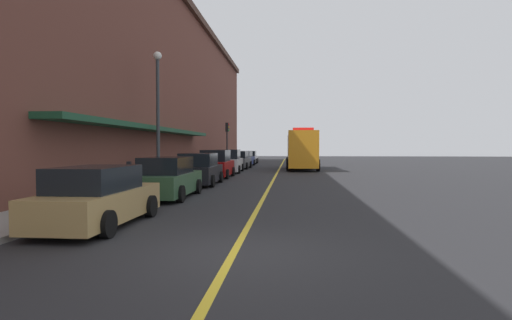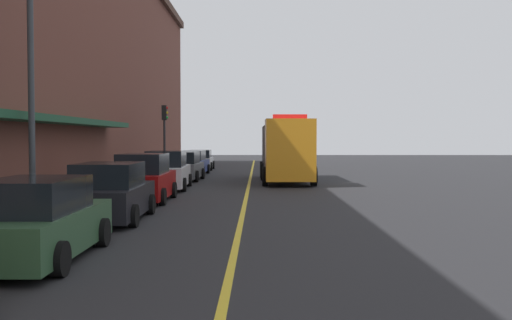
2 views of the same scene
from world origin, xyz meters
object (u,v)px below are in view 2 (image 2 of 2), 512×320
object	(u,v)px
parking_meter_4	(94,177)
parked_car_5	(183,167)
parking_meter_0	(184,156)
traffic_light_near	(165,126)
utility_truck	(286,151)
parked_car_7	(200,160)
street_lamp_left	(31,69)
parked_car_4	(167,171)
parking_meter_2	(180,157)
parked_car_1	(38,222)
parked_car_3	(144,179)
parking_meter_1	(94,177)
parked_car_2	(110,194)
parked_car_6	(191,163)

from	to	relation	value
parking_meter_4	parked_car_5	bearing A→B (deg)	83.35
parking_meter_0	traffic_light_near	distance (m)	9.82
utility_truck	traffic_light_near	size ratio (longest dim) A/B	2.11
parked_car_7	street_lamp_left	world-z (taller)	street_lamp_left
parked_car_4	parked_car_5	size ratio (longest dim) A/B	1.14
utility_truck	parking_meter_4	xyz separation A→B (m)	(-7.38, -12.13, -0.67)
parking_meter_2	street_lamp_left	xyz separation A→B (m)	(-0.60, -27.00, 3.34)
parking_meter_0	parking_meter_4	size ratio (longest dim) A/B	1.00
parking_meter_0	traffic_light_near	xyz separation A→B (m)	(0.06, -9.59, 2.10)
parked_car_1	parked_car_3	bearing A→B (deg)	-0.39
parked_car_5	parking_meter_4	bearing A→B (deg)	175.58
parking_meter_1	parked_car_2	bearing A→B (deg)	-67.13
parked_car_2	parking_meter_4	distance (m)	3.88
utility_truck	parking_meter_0	xyz separation A→B (m)	(-7.38, 12.70, -0.67)
parked_car_4	traffic_light_near	world-z (taller)	traffic_light_near
parked_car_5	parked_car_7	xyz separation A→B (m)	(-0.14, 11.33, -0.05)
parked_car_6	parking_meter_1	world-z (taller)	parked_car_6
parking_meter_0	utility_truck	bearing A→B (deg)	-59.83
parked_car_3	parked_car_1	bearing A→B (deg)	-179.94
parked_car_1	parking_meter_2	world-z (taller)	parked_car_1
utility_truck	street_lamp_left	bearing A→B (deg)	-27.08
parked_car_7	parking_meter_1	xyz separation A→B (m)	(-1.35, -24.17, 0.33)
parked_car_4	parking_meter_0	size ratio (longest dim) A/B	3.63
parked_car_5	parking_meter_2	bearing A→B (deg)	10.64
parked_car_2	parked_car_4	distance (m)	10.70
parked_car_6	utility_truck	world-z (taller)	utility_truck
utility_truck	parking_meter_4	world-z (taller)	utility_truck
parked_car_6	parking_meter_4	size ratio (longest dim) A/B	3.49
parking_meter_4	traffic_light_near	xyz separation A→B (m)	(0.06, 15.24, 2.10)
parked_car_3	utility_truck	world-z (taller)	utility_truck
parking_meter_2	traffic_light_near	world-z (taller)	traffic_light_near
parked_car_4	parking_meter_2	world-z (taller)	parked_car_4
parked_car_7	parking_meter_2	distance (m)	1.86
utility_truck	parked_car_5	bearing A→B (deg)	-97.51
parked_car_5	parked_car_1	bearing A→B (deg)	-177.83
parked_car_3	parked_car_4	bearing A→B (deg)	-0.11
traffic_light_near	parking_meter_0	bearing A→B (deg)	90.37
parked_car_6	parked_car_7	xyz separation A→B (m)	(-0.02, 6.10, -0.04)
utility_truck	parked_car_1	bearing A→B (deg)	-16.38
utility_truck	traffic_light_near	distance (m)	8.08
parking_meter_0	traffic_light_near	world-z (taller)	traffic_light_near
parked_car_2	parking_meter_4	xyz separation A→B (m)	(-1.49, 3.57, 0.25)
parked_car_7	parked_car_2	bearing A→B (deg)	179.36
parked_car_2	parked_car_3	world-z (taller)	parked_car_3
parked_car_5	parking_meter_4	xyz separation A→B (m)	(-1.49, -12.82, 0.28)
parking_meter_4	traffic_light_near	bearing A→B (deg)	89.77
traffic_light_near	parked_car_1	bearing A→B (deg)	-86.69
parked_car_6	parked_car_7	distance (m)	6.10
parking_meter_2	parked_car_4	bearing A→B (deg)	-84.66
parking_meter_0	street_lamp_left	xyz separation A→B (m)	(-0.60, -28.92, 3.34)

